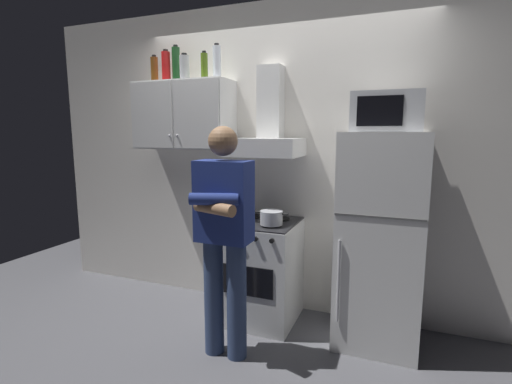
# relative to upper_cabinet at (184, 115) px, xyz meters

# --- Properties ---
(ground_plane) EXTENTS (7.00, 7.00, 0.00)m
(ground_plane) POSITION_rel_upper_cabinet_xyz_m (0.85, -0.37, -1.75)
(ground_plane) COLOR #4C4C51
(back_wall_tiled) EXTENTS (4.80, 0.10, 2.70)m
(back_wall_tiled) POSITION_rel_upper_cabinet_xyz_m (0.85, 0.23, -0.40)
(back_wall_tiled) COLOR silver
(back_wall_tiled) RESTS_ON ground_plane
(upper_cabinet) EXTENTS (0.90, 0.37, 0.60)m
(upper_cabinet) POSITION_rel_upper_cabinet_xyz_m (0.00, 0.00, 0.00)
(upper_cabinet) COLOR silver
(stove_oven) EXTENTS (0.60, 0.62, 0.87)m
(stove_oven) POSITION_rel_upper_cabinet_xyz_m (0.80, -0.13, -1.32)
(stove_oven) COLOR silver
(stove_oven) RESTS_ON ground_plane
(range_hood) EXTENTS (0.60, 0.44, 0.75)m
(range_hood) POSITION_rel_upper_cabinet_xyz_m (0.80, 0.00, -0.15)
(range_hood) COLOR white
(refrigerator) EXTENTS (0.60, 0.62, 1.60)m
(refrigerator) POSITION_rel_upper_cabinet_xyz_m (1.75, -0.12, -0.95)
(refrigerator) COLOR silver
(refrigerator) RESTS_ON ground_plane
(microwave) EXTENTS (0.48, 0.37, 0.28)m
(microwave) POSITION_rel_upper_cabinet_xyz_m (1.75, -0.11, -0.01)
(microwave) COLOR #B7BABF
(microwave) RESTS_ON refrigerator
(person_standing) EXTENTS (0.38, 0.33, 1.64)m
(person_standing) POSITION_rel_upper_cabinet_xyz_m (0.75, -0.73, -0.85)
(person_standing) COLOR navy
(person_standing) RESTS_ON ground_plane
(cooking_pot) EXTENTS (0.28, 0.18, 0.11)m
(cooking_pot) POSITION_rel_upper_cabinet_xyz_m (0.93, -0.24, -0.82)
(cooking_pot) COLOR #B7BABF
(cooking_pot) RESTS_ON stove_oven
(bottle_olive_oil) EXTENTS (0.06, 0.06, 0.24)m
(bottle_olive_oil) POSITION_rel_upper_cabinet_xyz_m (0.23, -0.02, 0.41)
(bottle_olive_oil) COLOR #4C6B19
(bottle_olive_oil) RESTS_ON upper_cabinet
(bottle_beer_brown) EXTENTS (0.07, 0.07, 0.25)m
(bottle_beer_brown) POSITION_rel_upper_cabinet_xyz_m (-0.32, 0.04, 0.42)
(bottle_beer_brown) COLOR brown
(bottle_beer_brown) RESTS_ON upper_cabinet
(bottle_vodka_clear) EXTENTS (0.07, 0.07, 0.30)m
(bottle_vodka_clear) POSITION_rel_upper_cabinet_xyz_m (0.34, 0.00, 0.44)
(bottle_vodka_clear) COLOR silver
(bottle_vodka_clear) RESTS_ON upper_cabinet
(bottle_wine_green) EXTENTS (0.07, 0.07, 0.32)m
(bottle_wine_green) POSITION_rel_upper_cabinet_xyz_m (-0.08, 0.03, 0.45)
(bottle_wine_green) COLOR #19471E
(bottle_wine_green) RESTS_ON upper_cabinet
(bottle_soda_red) EXTENTS (0.08, 0.08, 0.29)m
(bottle_soda_red) POSITION_rel_upper_cabinet_xyz_m (-0.18, 0.01, 0.44)
(bottle_soda_red) COLOR red
(bottle_soda_red) RESTS_ON upper_cabinet
(bottle_canister_steel) EXTENTS (0.08, 0.08, 0.23)m
(bottle_canister_steel) POSITION_rel_upper_cabinet_xyz_m (0.04, -0.02, 0.41)
(bottle_canister_steel) COLOR #B2B5BA
(bottle_canister_steel) RESTS_ON upper_cabinet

